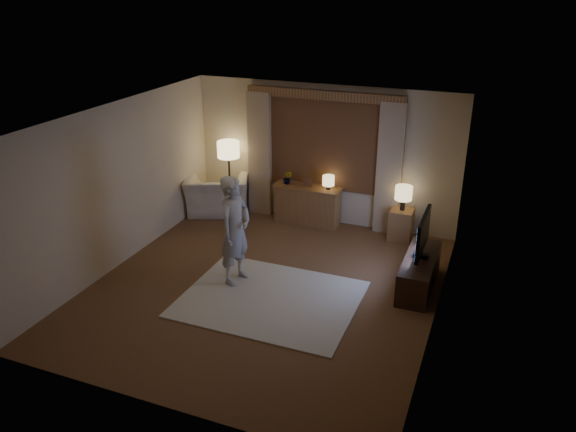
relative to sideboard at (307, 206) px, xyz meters
The scene contains 13 objects.
room 2.24m from the sideboard, 83.74° to the right, with size 5.04×5.54×2.64m.
rug 2.84m from the sideboard, 81.25° to the right, with size 2.50×2.00×0.02m, color beige.
sideboard is the anchor object (origin of this frame).
picture_frame 0.45m from the sideboard, ahead, with size 0.16×0.02×0.20m, color brown.
plant 0.64m from the sideboard, behind, with size 0.17×0.13×0.30m, color #999999.
table_lamp_sideboard 0.68m from the sideboard, ahead, with size 0.22×0.22×0.30m.
floor_lamp 1.81m from the sideboard, behind, with size 0.42×0.42×1.45m.
armchair 1.83m from the sideboard, behind, with size 1.20×1.05×0.78m, color beige.
side_table 1.79m from the sideboard, ahead, with size 0.40×0.40×0.56m, color brown.
table_lamp_side 1.86m from the sideboard, ahead, with size 0.30×0.30×0.44m.
tv_stand 2.88m from the sideboard, 34.65° to the right, with size 0.45×1.40×0.50m, color black.
tv 2.93m from the sideboard, 34.67° to the right, with size 0.23×0.95×0.68m.
person 2.54m from the sideboard, 96.07° to the right, with size 0.61×0.40×1.68m, color #ACA79F.
Camera 1 is at (3.04, -6.73, 4.34)m, focal length 35.00 mm.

